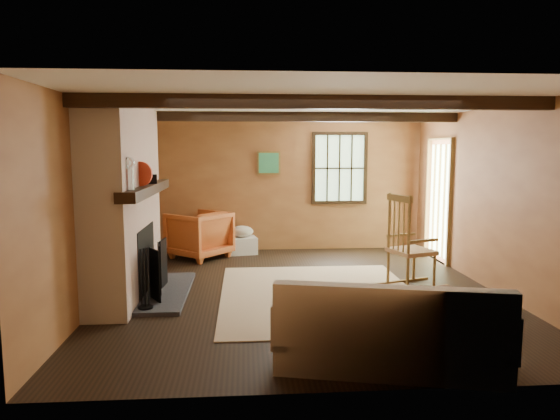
{
  "coord_description": "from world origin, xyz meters",
  "views": [
    {
      "loc": [
        -0.74,
        -6.33,
        1.86
      ],
      "look_at": [
        -0.26,
        0.4,
        1.03
      ],
      "focal_mm": 32.0,
      "sensor_mm": 36.0,
      "label": 1
    }
  ],
  "objects": [
    {
      "name": "ground",
      "position": [
        0.0,
        0.0,
        0.0
      ],
      "size": [
        5.5,
        5.5,
        0.0
      ],
      "primitive_type": "plane",
      "color": "black",
      "rests_on": "ground"
    },
    {
      "name": "room_envelope",
      "position": [
        0.22,
        0.26,
        1.63
      ],
      "size": [
        5.02,
        5.52,
        2.44
      ],
      "color": "#A26639",
      "rests_on": "ground"
    },
    {
      "name": "fireplace",
      "position": [
        -2.23,
        -0.0,
        1.1
      ],
      "size": [
        1.02,
        2.3,
        2.4
      ],
      "color": "#955039",
      "rests_on": "ground"
    },
    {
      "name": "rug",
      "position": [
        0.2,
        -0.2,
        0.0
      ],
      "size": [
        2.5,
        3.0,
        0.01
      ],
      "primitive_type": "cube",
      "color": "tan",
      "rests_on": "ground"
    },
    {
      "name": "rocking_chair",
      "position": [
        1.45,
        0.1,
        0.53
      ],
      "size": [
        1.02,
        0.74,
        1.27
      ],
      "rotation": [
        0.0,
        0.0,
        1.89
      ],
      "color": "tan",
      "rests_on": "ground"
    },
    {
      "name": "sofa",
      "position": [
        0.49,
        -2.3,
        0.28
      ],
      "size": [
        2.07,
        1.26,
        0.78
      ],
      "rotation": [
        0.0,
        0.0,
        -0.22
      ],
      "color": "beige",
      "rests_on": "ground"
    },
    {
      "name": "firewood_pile",
      "position": [
        -1.95,
        2.6,
        0.11
      ],
      "size": [
        0.58,
        0.11,
        0.21
      ],
      "color": "brown",
      "rests_on": "ground"
    },
    {
      "name": "laundry_basket",
      "position": [
        -0.8,
        2.41,
        0.15
      ],
      "size": [
        0.56,
        0.47,
        0.3
      ],
      "primitive_type": "cube",
      "rotation": [
        0.0,
        0.0,
        0.19
      ],
      "color": "white",
      "rests_on": "ground"
    },
    {
      "name": "basket_pillow",
      "position": [
        -0.8,
        2.41,
        0.4
      ],
      "size": [
        0.5,
        0.46,
        0.2
      ],
      "primitive_type": "ellipsoid",
      "rotation": [
        0.0,
        0.0,
        0.41
      ],
      "color": "beige",
      "rests_on": "laundry_basket"
    },
    {
      "name": "armchair",
      "position": [
        -1.52,
        2.12,
        0.4
      ],
      "size": [
        1.23,
        1.23,
        0.81
      ],
      "primitive_type": "imported",
      "rotation": [
        0.0,
        0.0,
        -2.29
      ],
      "color": "#BF6026",
      "rests_on": "ground"
    }
  ]
}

